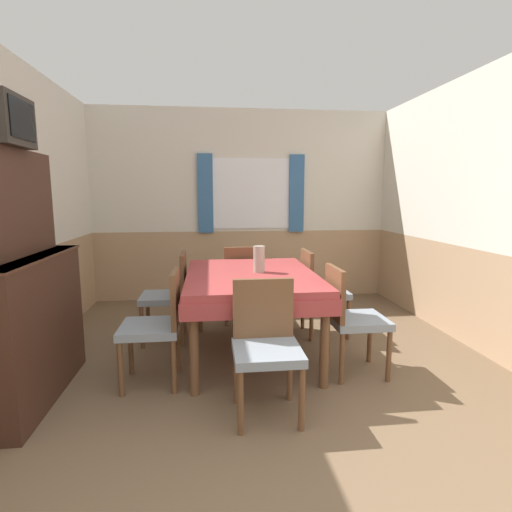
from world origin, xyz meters
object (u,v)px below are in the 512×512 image
object	(u,v)px
chair_left_far	(170,293)
chair_head_near	(266,341)
chair_head_window	(242,280)
vase	(259,259)
chair_right_far	(319,288)
sideboard	(17,297)
chair_left_near	(158,322)
chair_right_near	(350,315)
dining_table	(251,284)

from	to	relation	value
chair_left_far	chair_head_near	distance (m)	1.62
chair_head_window	vase	world-z (taller)	vase
chair_left_far	chair_head_near	world-z (taller)	same
chair_left_far	chair_head_near	size ratio (longest dim) A/B	1.00
chair_right_far	chair_head_near	xyz separation A→B (m)	(-0.76, -1.43, 0.00)
chair_right_far	sideboard	xyz separation A→B (m)	(-2.46, -1.06, 0.26)
chair_left_far	chair_left_near	world-z (taller)	same
chair_right_near	chair_head_near	distance (m)	0.91
chair_left_far	chair_right_far	bearing A→B (deg)	-90.00
dining_table	chair_right_far	bearing A→B (deg)	31.41
dining_table	chair_head_near	size ratio (longest dim) A/B	1.77
chair_right_far	sideboard	size ratio (longest dim) A/B	0.50
chair_left_far	dining_table	bearing A→B (deg)	-121.41
chair_right_far	chair_head_near	distance (m)	1.62
chair_head_near	vase	xyz separation A→B (m)	(0.08, 0.99, 0.39)
vase	sideboard	bearing A→B (deg)	-160.79
chair_left_far	chair_right_near	world-z (taller)	same
sideboard	chair_right_far	bearing A→B (deg)	23.37
chair_head_window	sideboard	size ratio (longest dim) A/B	0.50
chair_left_far	vase	size ratio (longest dim) A/B	3.75
chair_left_far	sideboard	size ratio (longest dim) A/B	0.50
chair_right_near	sideboard	bearing A→B (deg)	-86.88
vase	chair_right_far	bearing A→B (deg)	32.98
sideboard	vase	xyz separation A→B (m)	(1.78, 0.62, 0.14)
sideboard	chair_head_window	bearing A→B (deg)	42.65
chair_head_window	chair_head_near	bearing A→B (deg)	-90.00
chair_left_near	chair_head_near	bearing A→B (deg)	-123.44
dining_table	chair_head_near	world-z (taller)	chair_head_near
chair_right_far	chair_head_near	size ratio (longest dim) A/B	1.00
chair_left_far	chair_right_near	size ratio (longest dim) A/B	1.00
chair_right_near	chair_right_far	world-z (taller)	same
dining_table	chair_head_window	distance (m)	0.98
chair_right_near	chair_left_near	world-z (taller)	same
sideboard	vase	distance (m)	1.89
chair_left_near	chair_head_window	bearing A→B (deg)	-27.99
chair_right_far	vase	world-z (taller)	vase
chair_left_near	sideboard	bearing A→B (deg)	98.13
dining_table	chair_head_near	xyz separation A→B (m)	(0.00, -0.97, -0.17)
chair_head_window	chair_head_near	world-z (taller)	same
chair_head_window	chair_right_near	world-z (taller)	same
chair_head_window	chair_left_near	xyz separation A→B (m)	(-0.76, -1.43, 0.00)
sideboard	chair_right_near	bearing A→B (deg)	3.12
chair_right_far	chair_head_window	bearing A→B (deg)	-123.44
chair_head_window	chair_right_far	distance (m)	0.91
chair_left_far	chair_right_far	xyz separation A→B (m)	(1.52, 0.00, 0.00)
dining_table	chair_right_far	size ratio (longest dim) A/B	1.77
chair_left_near	dining_table	bearing A→B (deg)	-58.59
chair_head_near	sideboard	distance (m)	1.76
chair_right_far	chair_left_near	bearing A→B (deg)	-58.59
dining_table	chair_head_near	distance (m)	0.98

